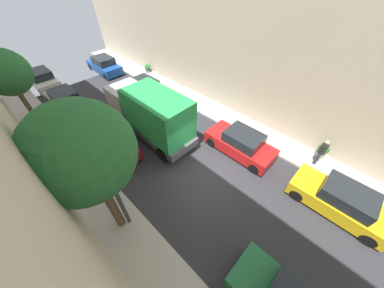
{
  "coord_description": "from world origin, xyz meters",
  "views": [
    {
      "loc": [
        -5.55,
        -4.25,
        9.08
      ],
      "look_at": [
        0.79,
        1.85,
        0.5
      ],
      "focal_mm": 18.62,
      "sensor_mm": 36.0,
      "label": 1
    }
  ],
  "objects_px": {
    "parked_car_right_1": "(340,200)",
    "lamp_post": "(103,167)",
    "potted_plant_0": "(148,68)",
    "parked_car_left_4": "(65,101)",
    "street_tree_2": "(83,153)",
    "parked_car_left_5": "(42,79)",
    "parked_car_right_2": "(241,143)",
    "potted_plant_1": "(323,150)",
    "street_tree_0": "(6,73)",
    "parked_car_left_3": "(110,142)",
    "parked_car_right_3": "(145,89)",
    "parked_car_right_4": "(104,65)",
    "pedestrian": "(322,151)",
    "delivery_truck": "(150,114)"
  },
  "relations": [
    {
      "from": "street_tree_0",
      "to": "potted_plant_1",
      "type": "relative_size",
      "value": 5.43
    },
    {
      "from": "parked_car_right_1",
      "to": "potted_plant_0",
      "type": "xyz_separation_m",
      "value": [
        2.88,
        18.58,
        -0.16
      ]
    },
    {
      "from": "parked_car_left_5",
      "to": "parked_car_right_2",
      "type": "distance_m",
      "value": 18.46
    },
    {
      "from": "parked_car_left_5",
      "to": "potted_plant_1",
      "type": "distance_m",
      "value": 22.99
    },
    {
      "from": "parked_car_left_5",
      "to": "parked_car_right_1",
      "type": "xyz_separation_m",
      "value": [
        5.4,
        -23.16,
        0.0
      ]
    },
    {
      "from": "parked_car_left_5",
      "to": "potted_plant_1",
      "type": "bearing_deg",
      "value": -68.84
    },
    {
      "from": "parked_car_left_3",
      "to": "potted_plant_1",
      "type": "distance_m",
      "value": 12.66
    },
    {
      "from": "parked_car_right_3",
      "to": "parked_car_right_4",
      "type": "xyz_separation_m",
      "value": [
        0.0,
        6.83,
        0.0
      ]
    },
    {
      "from": "parked_car_right_3",
      "to": "parked_car_right_4",
      "type": "bearing_deg",
      "value": 90.0
    },
    {
      "from": "parked_car_right_1",
      "to": "lamp_post",
      "type": "xyz_separation_m",
      "value": [
        -7.3,
        6.57,
        3.34
      ]
    },
    {
      "from": "parked_car_left_3",
      "to": "parked_car_right_2",
      "type": "xyz_separation_m",
      "value": [
        5.4,
        -5.78,
        0.0
      ]
    },
    {
      "from": "street_tree_0",
      "to": "parked_car_right_4",
      "type": "bearing_deg",
      "value": 31.91
    },
    {
      "from": "parked_car_left_4",
      "to": "potted_plant_1",
      "type": "bearing_deg",
      "value": -63.02
    },
    {
      "from": "parked_car_left_5",
      "to": "parked_car_right_2",
      "type": "relative_size",
      "value": 1.0
    },
    {
      "from": "pedestrian",
      "to": "parked_car_left_4",
      "type": "bearing_deg",
      "value": 115.1
    },
    {
      "from": "parked_car_right_1",
      "to": "street_tree_2",
      "type": "height_order",
      "value": "street_tree_2"
    },
    {
      "from": "parked_car_left_3",
      "to": "parked_car_right_3",
      "type": "distance_m",
      "value": 6.61
    },
    {
      "from": "lamp_post",
      "to": "delivery_truck",
      "type": "bearing_deg",
      "value": 41.14
    },
    {
      "from": "parked_car_right_2",
      "to": "street_tree_0",
      "type": "height_order",
      "value": "street_tree_0"
    },
    {
      "from": "parked_car_left_3",
      "to": "pedestrian",
      "type": "distance_m",
      "value": 12.23
    },
    {
      "from": "parked_car_right_1",
      "to": "potted_plant_0",
      "type": "bearing_deg",
      "value": 81.19
    },
    {
      "from": "parked_car_right_3",
      "to": "pedestrian",
      "type": "bearing_deg",
      "value": -80.52
    },
    {
      "from": "parked_car_right_4",
      "to": "parked_car_right_2",
      "type": "bearing_deg",
      "value": -90.0
    },
    {
      "from": "parked_car_right_1",
      "to": "potted_plant_0",
      "type": "height_order",
      "value": "parked_car_right_1"
    },
    {
      "from": "parked_car_right_1",
      "to": "lamp_post",
      "type": "distance_m",
      "value": 10.37
    },
    {
      "from": "street_tree_2",
      "to": "potted_plant_1",
      "type": "relative_size",
      "value": 6.56
    },
    {
      "from": "parked_car_left_4",
      "to": "street_tree_2",
      "type": "xyz_separation_m",
      "value": [
        -2.2,
        -11.25,
        4.07
      ]
    },
    {
      "from": "parked_car_right_1",
      "to": "parked_car_left_3",
      "type": "bearing_deg",
      "value": 115.56
    },
    {
      "from": "potted_plant_1",
      "to": "lamp_post",
      "type": "distance_m",
      "value": 11.78
    },
    {
      "from": "parked_car_right_2",
      "to": "potted_plant_0",
      "type": "relative_size",
      "value": 5.29
    },
    {
      "from": "parked_car_right_1",
      "to": "parked_car_right_3",
      "type": "height_order",
      "value": "same"
    },
    {
      "from": "parked_car_right_2",
      "to": "street_tree_2",
      "type": "xyz_separation_m",
      "value": [
        -7.6,
        1.26,
        4.07
      ]
    },
    {
      "from": "pedestrian",
      "to": "street_tree_0",
      "type": "xyz_separation_m",
      "value": [
        -9.95,
        15.38,
        2.91
      ]
    },
    {
      "from": "parked_car_left_3",
      "to": "parked_car_right_4",
      "type": "relative_size",
      "value": 1.0
    },
    {
      "from": "parked_car_left_4",
      "to": "parked_car_left_3",
      "type": "bearing_deg",
      "value": -90.0
    },
    {
      "from": "street_tree_2",
      "to": "pedestrian",
      "type": "bearing_deg",
      "value": -27.1
    },
    {
      "from": "parked_car_right_3",
      "to": "street_tree_2",
      "type": "relative_size",
      "value": 0.67
    },
    {
      "from": "pedestrian",
      "to": "lamp_post",
      "type": "height_order",
      "value": "lamp_post"
    },
    {
      "from": "parked_car_right_4",
      "to": "lamp_post",
      "type": "distance_m",
      "value": 17.33
    },
    {
      "from": "street_tree_0",
      "to": "potted_plant_0",
      "type": "distance_m",
      "value": 11.23
    },
    {
      "from": "parked_car_left_3",
      "to": "potted_plant_0",
      "type": "height_order",
      "value": "parked_car_left_3"
    },
    {
      "from": "pedestrian",
      "to": "parked_car_right_4",
      "type": "bearing_deg",
      "value": 96.3
    },
    {
      "from": "parked_car_right_1",
      "to": "parked_car_right_2",
      "type": "distance_m",
      "value": 5.51
    },
    {
      "from": "potted_plant_0",
      "to": "lamp_post",
      "type": "bearing_deg",
      "value": -130.27
    },
    {
      "from": "parked_car_left_4",
      "to": "lamp_post",
      "type": "bearing_deg",
      "value": -99.42
    },
    {
      "from": "parked_car_left_5",
      "to": "potted_plant_0",
      "type": "xyz_separation_m",
      "value": [
        8.28,
        -4.58,
        -0.16
      ]
    },
    {
      "from": "parked_car_right_4",
      "to": "delivery_truck",
      "type": "distance_m",
      "value": 11.7
    },
    {
      "from": "street_tree_0",
      "to": "lamp_post",
      "type": "xyz_separation_m",
      "value": [
        0.42,
        -10.55,
        0.08
      ]
    },
    {
      "from": "parked_car_right_3",
      "to": "potted_plant_1",
      "type": "xyz_separation_m",
      "value": [
        2.9,
        -13.37,
        -0.03
      ]
    },
    {
      "from": "delivery_truck",
      "to": "parked_car_left_3",
      "type": "bearing_deg",
      "value": 165.42
    }
  ]
}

